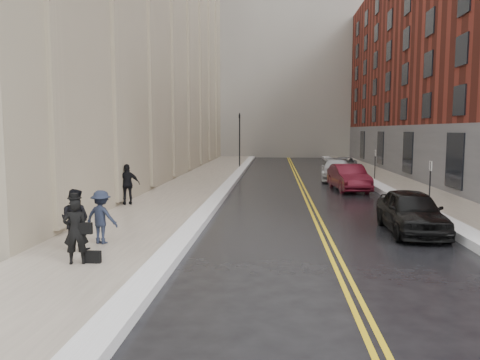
% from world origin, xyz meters
% --- Properties ---
extents(ground, '(160.00, 160.00, 0.00)m').
position_xyz_m(ground, '(0.00, 0.00, 0.00)').
color(ground, black).
rests_on(ground, ground).
extents(sidewalk_left, '(4.00, 64.00, 0.15)m').
position_xyz_m(sidewalk_left, '(-4.50, 16.00, 0.07)').
color(sidewalk_left, gray).
rests_on(sidewalk_left, ground).
extents(sidewalk_right, '(3.00, 64.00, 0.15)m').
position_xyz_m(sidewalk_right, '(9.00, 16.00, 0.07)').
color(sidewalk_right, gray).
rests_on(sidewalk_right, ground).
extents(lane_stripe_a, '(0.12, 64.00, 0.01)m').
position_xyz_m(lane_stripe_a, '(2.38, 16.00, 0.00)').
color(lane_stripe_a, gold).
rests_on(lane_stripe_a, ground).
extents(lane_stripe_b, '(0.12, 64.00, 0.01)m').
position_xyz_m(lane_stripe_b, '(2.62, 16.00, 0.00)').
color(lane_stripe_b, gold).
rests_on(lane_stripe_b, ground).
extents(snow_ridge_left, '(0.70, 60.80, 0.26)m').
position_xyz_m(snow_ridge_left, '(-2.20, 16.00, 0.13)').
color(snow_ridge_left, white).
rests_on(snow_ridge_left, ground).
extents(snow_ridge_right, '(0.85, 60.80, 0.30)m').
position_xyz_m(snow_ridge_right, '(7.15, 16.00, 0.15)').
color(snow_ridge_right, white).
rests_on(snow_ridge_right, ground).
extents(tower_far_right, '(22.00, 18.00, 44.00)m').
position_xyz_m(tower_far_right, '(14.00, 66.00, 22.00)').
color(tower_far_right, slate).
rests_on(tower_far_right, ground).
extents(traffic_signal, '(0.18, 0.15, 5.20)m').
position_xyz_m(traffic_signal, '(-2.60, 30.00, 3.08)').
color(traffic_signal, black).
rests_on(traffic_signal, ground).
extents(parking_sign_near, '(0.06, 0.35, 2.23)m').
position_xyz_m(parking_sign_near, '(7.90, 8.00, 1.36)').
color(parking_sign_near, black).
rests_on(parking_sign_near, ground).
extents(parking_sign_far, '(0.06, 0.35, 2.23)m').
position_xyz_m(parking_sign_far, '(7.90, 20.00, 1.36)').
color(parking_sign_far, black).
rests_on(parking_sign_far, ground).
extents(car_black, '(1.90, 4.56, 1.54)m').
position_xyz_m(car_black, '(5.58, 2.71, 0.77)').
color(car_black, black).
rests_on(car_black, ground).
extents(car_maroon, '(2.16, 4.93, 1.58)m').
position_xyz_m(car_maroon, '(5.20, 14.46, 0.79)').
color(car_maroon, '#4D0D19').
rests_on(car_maroon, ground).
extents(car_silver_near, '(2.67, 5.50, 1.54)m').
position_xyz_m(car_silver_near, '(5.20, 20.13, 0.77)').
color(car_silver_near, '#B3B5BB').
rests_on(car_silver_near, ground).
extents(car_silver_far, '(2.78, 5.13, 1.37)m').
position_xyz_m(car_silver_far, '(6.61, 25.80, 0.68)').
color(car_silver_far, '#989B9F').
rests_on(car_silver_far, ground).
extents(pedestrian_main, '(0.72, 0.57, 1.74)m').
position_xyz_m(pedestrian_main, '(-4.42, -2.41, 1.02)').
color(pedestrian_main, black).
rests_on(pedestrian_main, sidewalk_left).
extents(pedestrian_a, '(0.97, 0.80, 1.80)m').
position_xyz_m(pedestrian_a, '(-5.03, -1.06, 1.05)').
color(pedestrian_a, black).
rests_on(pedestrian_a, sidewalk_left).
extents(pedestrian_b, '(1.18, 0.85, 1.65)m').
position_xyz_m(pedestrian_b, '(-4.58, -0.19, 0.98)').
color(pedestrian_b, '#1C2233').
rests_on(pedestrian_b, sidewalk_left).
extents(pedestrian_c, '(1.21, 0.89, 1.91)m').
position_xyz_m(pedestrian_c, '(-6.14, 7.29, 1.10)').
color(pedestrian_c, black).
rests_on(pedestrian_c, sidewalk_left).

